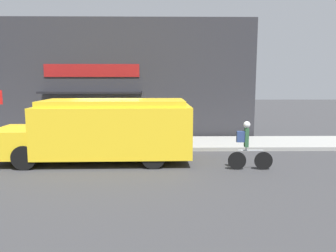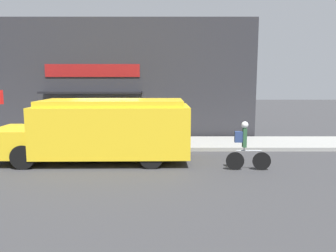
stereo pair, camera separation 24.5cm
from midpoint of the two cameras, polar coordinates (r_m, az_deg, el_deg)
The scene contains 5 objects.
ground_plane at distance 13.82m, azimuth -9.35°, elevation -4.40°, with size 70.00×70.00×0.00m, color #38383A.
sidewalk at distance 15.12m, azimuth -8.51°, elevation -2.99°, with size 28.00×2.73×0.16m.
storefront at distance 16.52m, azimuth -8.01°, elevation 8.02°, with size 13.54×1.04×5.96m.
school_bus at distance 12.02m, azimuth -10.68°, elevation -0.60°, with size 6.94×2.78×2.25m.
cyclist at distance 11.05m, azimuth 14.04°, elevation -3.33°, with size 1.48×0.22×1.62m.
Camera 2 is at (2.39, -13.30, 2.97)m, focal length 35.00 mm.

